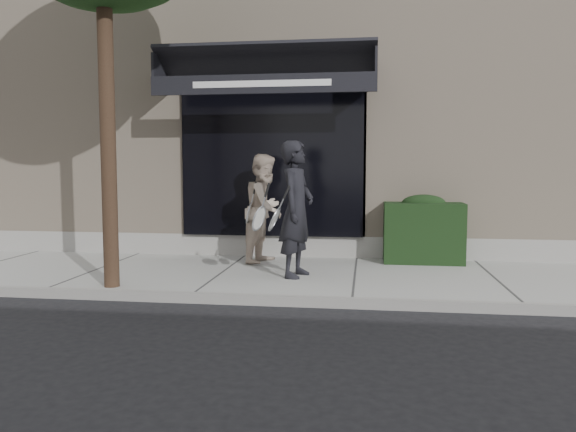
# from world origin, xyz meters

# --- Properties ---
(ground) EXTENTS (80.00, 80.00, 0.00)m
(ground) POSITION_xyz_m (0.00, 0.00, 0.00)
(ground) COLOR black
(ground) RESTS_ON ground
(sidewalk) EXTENTS (20.00, 3.00, 0.12)m
(sidewalk) POSITION_xyz_m (0.00, 0.00, 0.06)
(sidewalk) COLOR #9C9D97
(sidewalk) RESTS_ON ground
(curb) EXTENTS (20.00, 0.10, 0.14)m
(curb) POSITION_xyz_m (0.00, -1.55, 0.07)
(curb) COLOR gray
(curb) RESTS_ON ground
(building_facade) EXTENTS (14.30, 8.04, 5.64)m
(building_facade) POSITION_xyz_m (-0.01, 4.96, 2.74)
(building_facade) COLOR beige
(building_facade) RESTS_ON ground
(hedge) EXTENTS (1.30, 0.70, 1.14)m
(hedge) POSITION_xyz_m (1.10, 1.25, 0.66)
(hedge) COLOR black
(hedge) RESTS_ON sidewalk
(pedestrian_front) EXTENTS (0.90, 0.96, 1.97)m
(pedestrian_front) POSITION_xyz_m (-0.85, -0.27, 1.10)
(pedestrian_front) COLOR black
(pedestrian_front) RESTS_ON sidewalk
(pedestrian_back) EXTENTS (0.88, 1.02, 1.81)m
(pedestrian_back) POSITION_xyz_m (-1.51, 0.89, 1.02)
(pedestrian_back) COLOR beige
(pedestrian_back) RESTS_ON sidewalk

